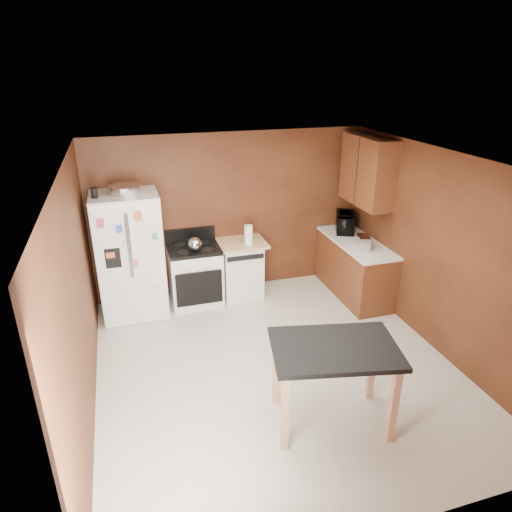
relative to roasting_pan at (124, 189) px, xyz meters
name	(u,v)px	position (x,y,z in m)	size (l,w,h in m)	color
floor	(276,366)	(1.53, -1.91, -1.85)	(4.50, 4.50, 0.00)	beige
ceiling	(280,162)	(1.53, -1.91, 0.65)	(4.50, 4.50, 0.00)	white
wall_back	(230,214)	(1.53, 0.34, -0.60)	(4.20, 4.20, 0.00)	#592F17
wall_front	(387,410)	(1.53, -4.16, -0.60)	(4.20, 4.20, 0.00)	#592F17
wall_left	(78,300)	(-0.57, -1.91, -0.60)	(4.50, 4.50, 0.00)	#592F17
wall_right	(438,253)	(3.63, -1.91, -0.60)	(4.50, 4.50, 0.00)	#592F17
roasting_pan	(124,189)	(0.00, 0.00, 0.00)	(0.43, 0.43, 0.11)	silver
pen_cup	(94,193)	(-0.38, -0.14, 0.01)	(0.09, 0.09, 0.13)	black
kettle	(195,244)	(0.89, -0.13, -0.85)	(0.21, 0.21, 0.21)	silver
paper_towel	(249,235)	(1.71, -0.07, -0.82)	(0.13, 0.13, 0.29)	white
green_canister	(252,236)	(1.81, 0.11, -0.91)	(0.09, 0.09, 0.10)	green
toaster	(364,242)	(3.27, -0.75, -0.86)	(0.16, 0.27, 0.20)	silver
microwave	(345,223)	(3.34, 0.00, -0.82)	(0.50, 0.34, 0.28)	black
refrigerator	(130,256)	(-0.02, -0.04, -0.95)	(0.90, 0.80, 1.80)	white
gas_range	(195,274)	(0.89, 0.02, -1.39)	(0.76, 0.68, 1.10)	white
dishwasher	(240,268)	(1.61, 0.04, -1.40)	(0.78, 0.63, 0.89)	white
right_cabinets	(358,240)	(3.36, -0.43, -0.95)	(0.63, 1.58, 2.45)	brown
island	(334,359)	(1.76, -2.92, -1.08)	(1.36, 1.04, 0.91)	black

